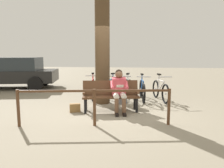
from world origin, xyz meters
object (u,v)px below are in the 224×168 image
at_px(bicycle_green, 142,90).
at_px(bicycle_orange, 93,89).
at_px(person_reading, 119,89).
at_px(bicycle_black, 160,90).
at_px(parked_car, 12,72).
at_px(handbag, 75,108).
at_px(bicycle_silver, 127,89).
at_px(litter_bin, 122,91).
at_px(bicycle_blue, 111,89).
at_px(tree_trunk, 102,40).
at_px(bench, 111,93).

bearing_deg(bicycle_green, bicycle_orange, -98.71).
xyz_separation_m(person_reading, bicycle_black, (-1.33, -1.68, -0.31)).
xyz_separation_m(bicycle_orange, parked_car, (4.28, -1.85, 0.41)).
bearing_deg(parked_car, handbag, 126.62).
distance_m(bicycle_black, bicycle_orange, 2.45).
bearing_deg(bicycle_silver, person_reading, 5.90).
height_order(litter_bin, bicycle_blue, bicycle_blue).
distance_m(litter_bin, bicycle_orange, 1.35).
height_order(tree_trunk, bicycle_orange, tree_trunk).
bearing_deg(litter_bin, tree_trunk, 0.46).
xyz_separation_m(handbag, tree_trunk, (-0.61, -1.21, 1.95)).
bearing_deg(bicycle_silver, bicycle_orange, -80.47).
xyz_separation_m(bicycle_black, bicycle_blue, (1.77, -0.14, 0.00)).
xyz_separation_m(handbag, parked_car, (4.15, -3.80, 0.65)).
height_order(bicycle_silver, bicycle_blue, same).
distance_m(bench, bicycle_silver, 1.72).
height_order(person_reading, bicycle_orange, person_reading).
bearing_deg(litter_bin, parked_car, -25.58).
bearing_deg(tree_trunk, bicycle_green, -155.98).
bearing_deg(bench, person_reading, 144.51).
bearing_deg(bicycle_green, bench, -35.78).
height_order(bicycle_green, parked_car, parked_car).
bearing_deg(handbag, bicycle_black, -144.70).
distance_m(person_reading, bicycle_silver, 1.82).
xyz_separation_m(tree_trunk, bicycle_blue, (-0.20, -0.76, -1.71)).
distance_m(tree_trunk, bicycle_orange, 1.92).
relative_size(handbag, litter_bin, 0.37).
distance_m(handbag, bicycle_silver, 2.38).
xyz_separation_m(person_reading, parked_car, (5.39, -3.66, 0.11)).
height_order(litter_bin, bicycle_black, bicycle_black).
height_order(bicycle_green, bicycle_orange, same).
bearing_deg(bicycle_silver, bicycle_blue, -82.79).
bearing_deg(handbag, litter_bin, -136.08).
xyz_separation_m(bicycle_green, bicycle_orange, (1.81, -0.15, 0.00)).
bearing_deg(parked_car, bicycle_silver, 150.44).
distance_m(bicycle_black, bicycle_silver, 1.20).
bearing_deg(bicycle_green, litter_bin, -53.23).
bearing_deg(bicycle_green, tree_trunk, -70.03).
relative_size(person_reading, bicycle_silver, 0.72).
distance_m(tree_trunk, bicycle_silver, 2.01).
bearing_deg(person_reading, handbag, -3.82).
relative_size(bicycle_green, bicycle_blue, 1.03).
distance_m(bicycle_green, bicycle_blue, 1.15).
bearing_deg(bicycle_orange, bicycle_blue, 81.47).
distance_m(handbag, bicycle_orange, 1.96).
relative_size(bicycle_black, parked_car, 0.37).
relative_size(bicycle_blue, bicycle_orange, 0.98).
relative_size(tree_trunk, bicycle_orange, 2.48).
relative_size(person_reading, parked_car, 0.27).
xyz_separation_m(bench, parked_car, (5.14, -3.54, 0.27)).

